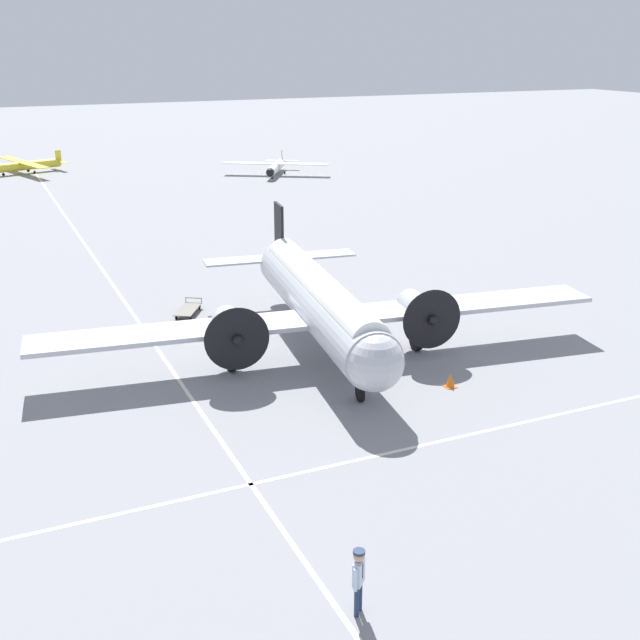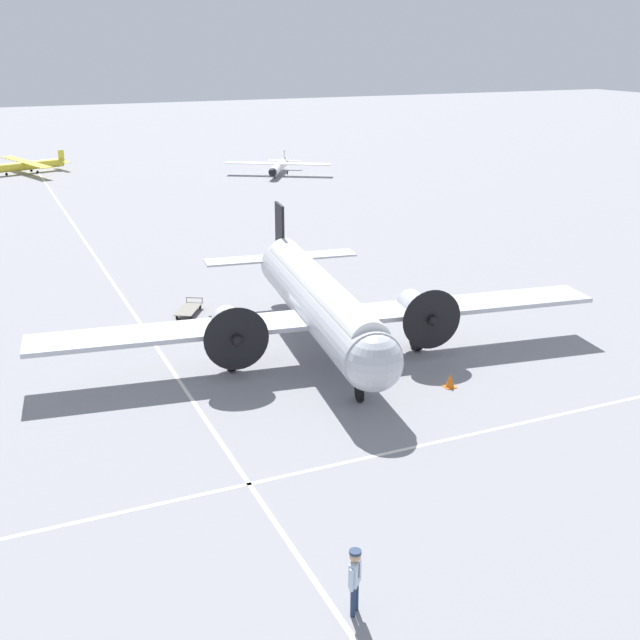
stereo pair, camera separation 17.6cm
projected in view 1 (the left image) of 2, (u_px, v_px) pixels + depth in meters
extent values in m
plane|color=gray|center=(320.00, 351.00, 36.35)|extent=(300.00, 300.00, 0.00)
cube|color=silver|center=(175.00, 375.00, 33.78)|extent=(120.00, 0.16, 0.01)
cube|color=silver|center=(431.00, 443.00, 28.08)|extent=(0.16, 120.00, 0.01)
cylinder|color=silver|center=(320.00, 304.00, 35.60)|extent=(14.33, 4.16, 2.31)
cylinder|color=white|center=(320.00, 290.00, 35.39)|extent=(13.56, 3.38, 1.62)
sphere|color=silver|center=(375.00, 362.00, 29.20)|extent=(2.19, 2.19, 2.19)
cylinder|color=silver|center=(282.00, 261.00, 41.96)|extent=(2.90, 1.62, 1.27)
cube|color=black|center=(279.00, 229.00, 41.89)|extent=(1.56, 0.34, 2.66)
cube|color=silver|center=(280.00, 258.00, 42.23)|extent=(2.43, 8.12, 0.10)
cube|color=silver|center=(327.00, 318.00, 34.76)|extent=(5.53, 25.10, 0.20)
cylinder|color=silver|center=(420.00, 310.00, 35.67)|extent=(2.56, 1.58, 1.27)
cylinder|color=black|center=(432.00, 319.00, 34.47)|extent=(0.39, 2.65, 2.67)
sphere|color=black|center=(433.00, 320.00, 34.36)|extent=(0.44, 0.44, 0.44)
cylinder|color=silver|center=(231.00, 328.00, 33.40)|extent=(2.56, 1.58, 1.27)
cylinder|color=black|center=(237.00, 339.00, 32.19)|extent=(0.39, 2.65, 2.67)
sphere|color=black|center=(238.00, 340.00, 32.09)|extent=(0.44, 0.44, 0.44)
cylinder|color=#4C4C51|center=(417.00, 329.00, 36.21)|extent=(0.18, 0.18, 0.93)
cylinder|color=black|center=(416.00, 338.00, 36.36)|extent=(1.13, 0.44, 1.10)
cylinder|color=#4C4C51|center=(231.00, 348.00, 33.94)|extent=(0.18, 0.18, 0.93)
cylinder|color=black|center=(231.00, 358.00, 34.09)|extent=(1.13, 0.44, 1.10)
cylinder|color=#4C4C51|center=(360.00, 383.00, 31.09)|extent=(0.14, 0.14, 0.87)
cylinder|color=black|center=(360.00, 393.00, 31.24)|extent=(0.72, 0.27, 0.70)
cylinder|color=navy|center=(360.00, 595.00, 19.77)|extent=(0.13, 0.13, 0.86)
cylinder|color=navy|center=(357.00, 601.00, 19.55)|extent=(0.13, 0.13, 0.86)
cube|color=silver|center=(359.00, 572.00, 19.41)|extent=(0.43, 0.43, 0.65)
sphere|color=tan|center=(359.00, 556.00, 19.26)|extent=(0.29, 0.29, 0.29)
cylinder|color=silver|center=(362.00, 567.00, 19.65)|extent=(0.10, 0.10, 0.62)
cylinder|color=silver|center=(355.00, 580.00, 19.20)|extent=(0.10, 0.10, 0.62)
cube|color=black|center=(363.00, 571.00, 19.35)|extent=(0.04, 0.04, 0.42)
cylinder|color=navy|center=(359.00, 552.00, 19.22)|extent=(0.43, 0.43, 0.07)
cube|color=brown|center=(227.00, 317.00, 40.08)|extent=(0.36, 0.19, 0.51)
cube|color=#4A3520|center=(227.00, 311.00, 39.98)|extent=(0.13, 0.13, 0.02)
cube|color=brown|center=(232.00, 318.00, 40.01)|extent=(0.36, 0.20, 0.45)
cube|color=#4A3520|center=(232.00, 313.00, 39.92)|extent=(0.13, 0.14, 0.02)
cube|color=#6B665B|center=(188.00, 309.00, 41.06)|extent=(2.43, 1.95, 0.04)
cube|color=#6B665B|center=(194.00, 298.00, 42.02)|extent=(0.50, 0.80, 0.04)
cylinder|color=#6B665B|center=(202.00, 300.00, 42.01)|extent=(0.04, 0.04, 0.22)
cylinder|color=#6B665B|center=(186.00, 300.00, 42.11)|extent=(0.04, 0.04, 0.22)
cylinder|color=black|center=(190.00, 318.00, 40.26)|extent=(0.27, 0.20, 0.28)
cylinder|color=black|center=(176.00, 317.00, 40.34)|extent=(0.27, 0.20, 0.28)
cylinder|color=black|center=(199.00, 307.00, 41.89)|extent=(0.27, 0.20, 0.28)
cylinder|color=black|center=(186.00, 306.00, 41.97)|extent=(0.27, 0.20, 0.28)
cylinder|color=yellow|center=(27.00, 166.00, 83.91)|extent=(3.04, 7.14, 0.88)
cube|color=yellow|center=(23.00, 162.00, 83.53)|extent=(10.65, 4.37, 0.08)
cube|color=yellow|center=(58.00, 156.00, 85.90)|extent=(0.25, 0.63, 1.15)
cube|color=yellow|center=(59.00, 161.00, 86.09)|extent=(3.53, 1.61, 0.04)
cylinder|color=black|center=(3.00, 174.00, 82.52)|extent=(0.16, 0.29, 0.28)
cylinder|color=#4C4C51|center=(3.00, 173.00, 82.48)|extent=(0.06, 0.06, 0.21)
cylinder|color=black|center=(35.00, 172.00, 83.82)|extent=(0.16, 0.29, 0.28)
cylinder|color=#4C4C51|center=(34.00, 171.00, 83.78)|extent=(0.06, 0.06, 0.21)
cylinder|color=black|center=(28.00, 171.00, 84.95)|extent=(0.16, 0.29, 0.28)
cylinder|color=#4C4C51|center=(28.00, 170.00, 84.91)|extent=(0.06, 0.06, 0.21)
cylinder|color=white|center=(276.00, 167.00, 83.06)|extent=(6.74, 4.49, 0.89)
sphere|color=black|center=(270.00, 173.00, 79.48)|extent=(0.80, 0.80, 0.80)
cube|color=white|center=(276.00, 164.00, 82.54)|extent=(6.56, 10.01, 0.08)
cube|color=white|center=(282.00, 155.00, 86.17)|extent=(0.59, 0.38, 1.16)
cube|color=white|center=(282.00, 161.00, 86.36)|extent=(2.31, 3.36, 0.04)
cylinder|color=black|center=(272.00, 177.00, 80.84)|extent=(0.28, 0.21, 0.28)
cylinder|color=#4C4C51|center=(272.00, 176.00, 80.81)|extent=(0.06, 0.06, 0.21)
cylinder|color=black|center=(285.00, 173.00, 83.57)|extent=(0.28, 0.21, 0.28)
cylinder|color=#4C4C51|center=(285.00, 172.00, 83.53)|extent=(0.06, 0.06, 0.21)
cylinder|color=black|center=(269.00, 172.00, 83.74)|extent=(0.28, 0.21, 0.28)
cylinder|color=#4C4C51|center=(269.00, 171.00, 83.71)|extent=(0.06, 0.06, 0.21)
cube|color=orange|center=(450.00, 386.00, 32.63)|extent=(0.45, 0.45, 0.03)
cone|color=orange|center=(450.00, 380.00, 32.54)|extent=(0.38, 0.38, 0.59)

